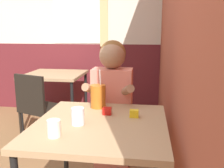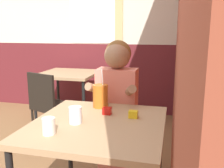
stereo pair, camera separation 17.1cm
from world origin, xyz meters
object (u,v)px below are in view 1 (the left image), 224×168
at_px(background_table, 55,79).
at_px(person_seated, 112,106).
at_px(chair_near_window, 38,105).
at_px(main_table, 101,133).
at_px(cocktail_pitcher, 98,96).

distance_m(background_table, person_seated, 1.53).
bearing_deg(person_seated, chair_near_window, 152.56).
distance_m(main_table, chair_near_window, 1.41).
relative_size(background_table, cocktail_pitcher, 2.64).
xyz_separation_m(main_table, cocktail_pitcher, (-0.08, 0.32, 0.16)).
relative_size(main_table, chair_near_window, 1.03).
bearing_deg(cocktail_pitcher, chair_near_window, 138.61).
xyz_separation_m(person_seated, cocktail_pitcher, (-0.07, -0.27, 0.15)).
height_order(chair_near_window, person_seated, person_seated).
bearing_deg(main_table, background_table, 119.01).
xyz_separation_m(background_table, person_seated, (0.97, -1.18, 0.02)).
bearing_deg(person_seated, main_table, -89.32).
relative_size(background_table, person_seated, 0.63).
relative_size(chair_near_window, cocktail_pitcher, 2.89).
height_order(main_table, background_table, same).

